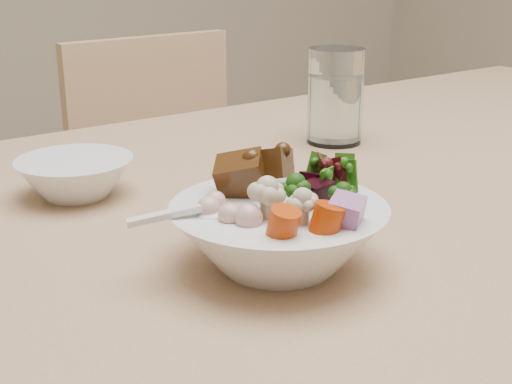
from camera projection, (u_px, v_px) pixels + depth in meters
dining_table at (398, 231)px, 0.93m from camera, size 1.73×1.09×0.77m
chair_far at (180, 215)px, 1.56m from camera, size 0.45×0.45×0.86m
food_bowl at (279, 231)px, 0.64m from camera, size 0.20×0.20×0.11m
soup_spoon at (202, 216)px, 0.61m from camera, size 0.09×0.04×0.02m
water_glass at (335, 100)px, 1.03m from camera, size 0.08×0.08×0.14m
side_bowl at (76, 177)px, 0.82m from camera, size 0.13×0.13×0.04m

